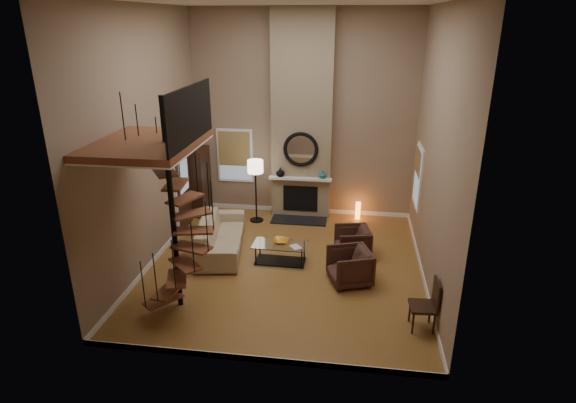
# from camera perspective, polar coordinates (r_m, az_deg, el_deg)

# --- Properties ---
(ground) EXTENTS (6.00, 6.50, 0.01)m
(ground) POSITION_cam_1_polar(r_m,az_deg,el_deg) (10.81, -0.30, -7.73)
(ground) COLOR #AB7937
(ground) RESTS_ON ground
(back_wall) EXTENTS (6.00, 0.02, 5.50)m
(back_wall) POSITION_cam_1_polar(r_m,az_deg,el_deg) (12.93, 1.78, 10.13)
(back_wall) COLOR #92785E
(back_wall) RESTS_ON ground
(front_wall) EXTENTS (6.00, 0.02, 5.50)m
(front_wall) POSITION_cam_1_polar(r_m,az_deg,el_deg) (6.74, -4.32, -0.33)
(front_wall) COLOR #92785E
(front_wall) RESTS_ON ground
(left_wall) EXTENTS (0.02, 6.50, 5.50)m
(left_wall) POSITION_cam_1_polar(r_m,az_deg,el_deg) (10.63, -16.67, 6.85)
(left_wall) COLOR #92785E
(left_wall) RESTS_ON ground
(right_wall) EXTENTS (0.02, 6.50, 5.50)m
(right_wall) POSITION_cam_1_polar(r_m,az_deg,el_deg) (9.82, 17.35, 5.65)
(right_wall) COLOR #92785E
(right_wall) RESTS_ON ground
(ceiling) EXTENTS (6.00, 6.50, 0.01)m
(ceiling) POSITION_cam_1_polar(r_m,az_deg,el_deg) (9.48, -0.36, 22.84)
(ceiling) COLOR silver
(ceiling) RESTS_ON back_wall
(baseboard_back) EXTENTS (6.00, 0.02, 0.12)m
(baseboard_back) POSITION_cam_1_polar(r_m,az_deg,el_deg) (13.69, 1.65, -1.00)
(baseboard_back) COLOR white
(baseboard_back) RESTS_ON ground
(baseboard_front) EXTENTS (6.00, 0.02, 0.12)m
(baseboard_front) POSITION_cam_1_polar(r_m,az_deg,el_deg) (8.12, -3.76, -18.27)
(baseboard_front) COLOR white
(baseboard_front) RESTS_ON ground
(baseboard_left) EXTENTS (0.02, 6.50, 0.12)m
(baseboard_left) POSITION_cam_1_polar(r_m,az_deg,el_deg) (11.55, -15.24, -6.18)
(baseboard_left) COLOR white
(baseboard_left) RESTS_ON ground
(baseboard_right) EXTENTS (0.02, 6.50, 0.12)m
(baseboard_right) POSITION_cam_1_polar(r_m,az_deg,el_deg) (10.81, 15.75, -8.20)
(baseboard_right) COLOR white
(baseboard_right) RESTS_ON ground
(chimney_breast) EXTENTS (1.60, 0.38, 5.50)m
(chimney_breast) POSITION_cam_1_polar(r_m,az_deg,el_deg) (12.75, 1.69, 9.97)
(chimney_breast) COLOR #8B785A
(chimney_breast) RESTS_ON ground
(hearth) EXTENTS (1.50, 0.60, 0.04)m
(hearth) POSITION_cam_1_polar(r_m,az_deg,el_deg) (13.09, 1.32, -2.26)
(hearth) COLOR black
(hearth) RESTS_ON ground
(firebox) EXTENTS (0.95, 0.02, 0.72)m
(firebox) POSITION_cam_1_polar(r_m,az_deg,el_deg) (13.16, 1.49, 0.36)
(firebox) COLOR black
(firebox) RESTS_ON chimney_breast
(mantel) EXTENTS (1.70, 0.18, 0.06)m
(mantel) POSITION_cam_1_polar(r_m,az_deg,el_deg) (12.88, 1.47, 2.73)
(mantel) COLOR white
(mantel) RESTS_ON chimney_breast
(mirror_frame) EXTENTS (0.94, 0.10, 0.94)m
(mirror_frame) POSITION_cam_1_polar(r_m,az_deg,el_deg) (12.71, 1.54, 6.24)
(mirror_frame) COLOR black
(mirror_frame) RESTS_ON chimney_breast
(mirror_disc) EXTENTS (0.80, 0.01, 0.80)m
(mirror_disc) POSITION_cam_1_polar(r_m,az_deg,el_deg) (12.72, 1.54, 6.25)
(mirror_disc) COLOR white
(mirror_disc) RESTS_ON chimney_breast
(vase_left) EXTENTS (0.24, 0.24, 0.25)m
(vase_left) POSITION_cam_1_polar(r_m,az_deg,el_deg) (12.94, -0.92, 3.54)
(vase_left) COLOR black
(vase_left) RESTS_ON mantel
(vase_right) EXTENTS (0.20, 0.20, 0.21)m
(vase_right) POSITION_cam_1_polar(r_m,az_deg,el_deg) (12.83, 4.17, 3.23)
(vase_right) COLOR #1C6063
(vase_right) RESTS_ON mantel
(window_back) EXTENTS (1.02, 0.06, 1.52)m
(window_back) POSITION_cam_1_polar(r_m,az_deg,el_deg) (13.50, -6.37, 5.56)
(window_back) COLOR white
(window_back) RESTS_ON back_wall
(window_right) EXTENTS (0.06, 1.02, 1.52)m
(window_right) POSITION_cam_1_polar(r_m,az_deg,el_deg) (12.03, 15.29, 3.02)
(window_right) COLOR white
(window_right) RESTS_ON right_wall
(entry_door) EXTENTS (0.10, 1.05, 2.16)m
(entry_door) POSITION_cam_1_polar(r_m,az_deg,el_deg) (12.68, -12.44, 1.44)
(entry_door) COLOR white
(entry_door) RESTS_ON ground
(loft) EXTENTS (1.70, 2.20, 1.09)m
(loft) POSITION_cam_1_polar(r_m,az_deg,el_deg) (8.54, -15.96, 6.94)
(loft) COLOR brown
(loft) RESTS_ON left_wall
(spiral_stair) EXTENTS (1.47, 1.47, 4.06)m
(spiral_stair) POSITION_cam_1_polar(r_m,az_deg,el_deg) (8.90, -13.46, -2.15)
(spiral_stair) COLOR black
(spiral_stair) RESTS_ON ground
(hutch) EXTENTS (0.39, 0.84, 1.87)m
(hutch) POSITION_cam_1_polar(r_m,az_deg,el_deg) (13.53, -10.49, 2.39)
(hutch) COLOR black
(hutch) RESTS_ON ground
(sofa) EXTENTS (1.36, 2.61, 0.73)m
(sofa) POSITION_cam_1_polar(r_m,az_deg,el_deg) (11.47, -8.09, -3.93)
(sofa) COLOR tan
(sofa) RESTS_ON ground
(armchair_near) EXTENTS (0.91, 0.90, 0.70)m
(armchair_near) POSITION_cam_1_polar(r_m,az_deg,el_deg) (11.21, 8.08, -4.79)
(armchair_near) COLOR #42261E
(armchair_near) RESTS_ON ground
(armchair_far) EXTENTS (1.06, 1.05, 0.76)m
(armchair_far) POSITION_cam_1_polar(r_m,az_deg,el_deg) (10.15, 7.80, -7.67)
(armchair_far) COLOR #42261E
(armchair_far) RESTS_ON ground
(coffee_table) EXTENTS (1.25, 0.64, 0.46)m
(coffee_table) POSITION_cam_1_polar(r_m,az_deg,el_deg) (10.84, -0.93, -5.90)
(coffee_table) COLOR silver
(coffee_table) RESTS_ON ground
(bowl) EXTENTS (0.36, 0.36, 0.09)m
(bowl) POSITION_cam_1_polar(r_m,az_deg,el_deg) (10.79, -0.89, -4.77)
(bowl) COLOR orange
(bowl) RESTS_ON coffee_table
(book) EXTENTS (0.32, 0.34, 0.03)m
(book) POSITION_cam_1_polar(r_m,az_deg,el_deg) (10.59, 0.82, -5.52)
(book) COLOR gray
(book) RESTS_ON coffee_table
(floor_lamp) EXTENTS (0.42, 0.42, 1.72)m
(floor_lamp) POSITION_cam_1_polar(r_m,az_deg,el_deg) (12.66, -3.92, 3.61)
(floor_lamp) COLOR black
(floor_lamp) RESTS_ON ground
(accent_lamp) EXTENTS (0.13, 0.13, 0.48)m
(accent_lamp) POSITION_cam_1_polar(r_m,az_deg,el_deg) (13.27, 8.35, -1.07)
(accent_lamp) COLOR orange
(accent_lamp) RESTS_ON ground
(side_chair) EXTENTS (0.48, 0.48, 0.98)m
(side_chair) POSITION_cam_1_polar(r_m,az_deg,el_deg) (8.92, 16.44, -11.53)
(side_chair) COLOR black
(side_chair) RESTS_ON ground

